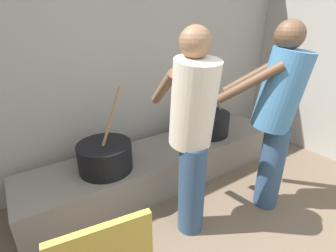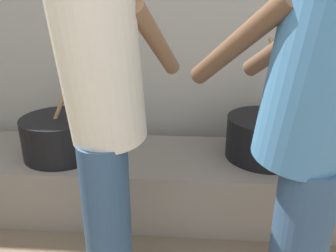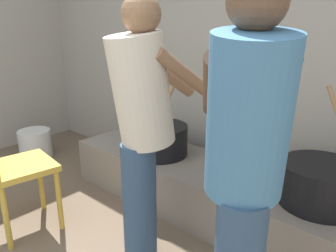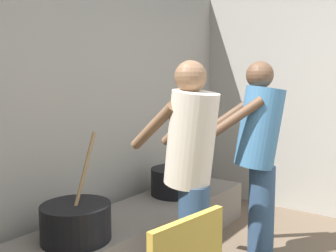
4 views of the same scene
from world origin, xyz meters
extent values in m
cube|color=#9E998E|center=(0.00, 2.56, 1.22)|extent=(4.97, 0.20, 2.44)
cube|color=slate|center=(0.38, 2.04, 0.18)|extent=(2.69, 0.60, 0.37)
cylinder|color=black|center=(0.99, 2.07, 0.49)|extent=(0.46, 0.46, 0.25)
cylinder|color=black|center=(-0.22, 2.00, 0.49)|extent=(0.45, 0.45, 0.24)
cylinder|color=#937047|center=(-0.14, 2.00, 0.80)|extent=(0.25, 0.07, 0.51)
cylinder|color=teal|center=(0.93, 1.24, 1.05)|extent=(0.46, 0.48, 0.64)
sphere|color=brown|center=(0.93, 1.25, 1.45)|extent=(0.21, 0.21, 0.21)
cylinder|color=brown|center=(0.91, 1.51, 1.12)|extent=(0.32, 0.42, 0.35)
cylinder|color=brown|center=(0.69, 1.35, 1.12)|extent=(0.32, 0.42, 0.35)
cylinder|color=navy|center=(0.21, 1.37, 0.37)|extent=(0.20, 0.20, 0.73)
cylinder|color=beige|center=(0.21, 1.40, 1.03)|extent=(0.39, 0.44, 0.63)
sphere|color=brown|center=(0.22, 1.41, 1.42)|extent=(0.20, 0.20, 0.20)
cylinder|color=brown|center=(0.40, 1.58, 1.10)|extent=(0.18, 0.45, 0.34)
cylinder|color=brown|center=(0.14, 1.65, 1.10)|extent=(0.18, 0.45, 0.34)
cylinder|color=gold|center=(-0.41, 1.20, 0.22)|extent=(0.04, 0.04, 0.44)
cylinder|color=gold|center=(-0.75, 1.25, 0.22)|extent=(0.04, 0.04, 0.44)
cylinder|color=gold|center=(-0.46, 0.86, 0.22)|extent=(0.04, 0.04, 0.44)
cube|color=gold|center=(-0.60, 1.06, 0.46)|extent=(0.45, 0.45, 0.04)
cylinder|color=silver|center=(-1.73, 1.71, 0.15)|extent=(0.33, 0.33, 0.30)
camera|label=1|loc=(-0.79, 0.20, 1.54)|focal=26.54mm
camera|label=2|loc=(0.55, 0.20, 1.27)|focal=36.13mm
camera|label=3|loc=(1.47, 0.20, 1.38)|focal=35.39mm
camera|label=4|loc=(-1.67, 0.20, 1.34)|focal=38.23mm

